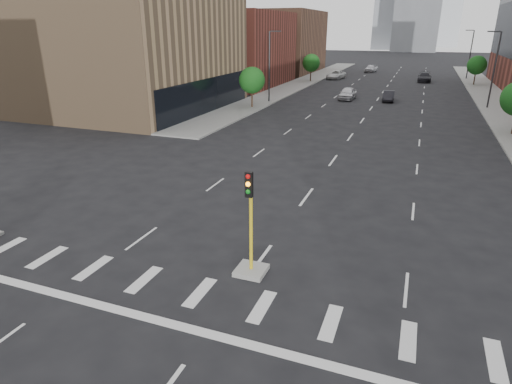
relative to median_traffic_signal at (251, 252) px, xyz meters
The scene contains 17 objects.
sidewalk_left_far 66.75m from the median_traffic_signal, 102.99° to the left, with size 5.00×92.00×0.15m, color gray.
sidewalk_right_far 66.75m from the median_traffic_signal, 77.01° to the left, with size 5.00×92.00×0.15m, color gray.
building_left_mid 41.90m from the median_traffic_signal, 131.55° to the left, with size 20.00×24.00×14.00m, color #927352.
building_left_far_a 63.52m from the median_traffic_signal, 115.74° to the left, with size 20.00×22.00×12.00m, color brown.
building_left_far_b 87.64m from the median_traffic_signal, 108.32° to the left, with size 20.00×24.00×13.00m, color brown.
median_traffic_signal is the anchor object (origin of this frame).
streetlight_right_a 48.12m from the median_traffic_signal, 73.76° to the left, with size 1.60×0.22×9.07m.
streetlight_right_b 82.23m from the median_traffic_signal, 80.60° to the left, with size 1.60×0.22×9.07m.
streetlight_left 43.36m from the median_traffic_signal, 108.10° to the left, with size 1.60×0.22×9.07m.
tree_left_near 38.73m from the median_traffic_signal, 111.23° to the left, with size 3.20×3.20×4.85m.
tree_left_far 67.54m from the median_traffic_signal, 101.97° to the left, with size 3.20×3.20×4.85m.
tree_right_far 72.44m from the median_traffic_signal, 78.85° to the left, with size 3.20×3.20×4.85m.
car_near_left 47.48m from the median_traffic_signal, 94.85° to the left, with size 1.96×4.86×1.66m, color silver.
car_mid_right 47.66m from the median_traffic_signal, 88.20° to the left, with size 1.46×4.19×1.38m, color black.
car_far_left 73.34m from the median_traffic_signal, 98.23° to the left, with size 2.61×5.65×1.57m, color silver.
car_deep_right 73.92m from the median_traffic_signal, 85.47° to the left, with size 2.32×5.72×1.66m, color black.
car_distant 89.34m from the median_traffic_signal, 93.65° to the left, with size 2.01×5.01×1.71m, color silver.
Camera 1 is at (5.57, -5.10, 9.36)m, focal length 30.00 mm.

